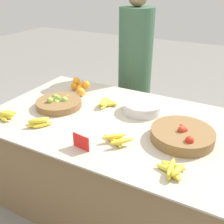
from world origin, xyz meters
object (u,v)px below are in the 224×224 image
(lime_bowl, at_px, (59,103))
(vendor_person, at_px, (135,76))
(price_sign, at_px, (81,142))
(metal_bowl, at_px, (143,107))
(tomato_basket, at_px, (182,135))

(lime_bowl, distance_m, vendor_person, 0.96)
(lime_bowl, bearing_deg, price_sign, -39.80)
(lime_bowl, distance_m, metal_bowl, 0.64)
(lime_bowl, relative_size, tomato_basket, 0.90)
(metal_bowl, bearing_deg, lime_bowl, -159.72)
(metal_bowl, height_order, price_sign, price_sign)
(metal_bowl, xyz_separation_m, vendor_person, (-0.37, 0.71, -0.04))
(metal_bowl, relative_size, vendor_person, 0.18)
(tomato_basket, xyz_separation_m, metal_bowl, (-0.35, 0.24, 0.00))
(price_sign, distance_m, vendor_person, 1.34)
(tomato_basket, bearing_deg, price_sign, -143.49)
(lime_bowl, height_order, price_sign, price_sign)
(price_sign, relative_size, vendor_person, 0.07)
(tomato_basket, height_order, metal_bowl, tomato_basket)
(lime_bowl, xyz_separation_m, vendor_person, (0.23, 0.93, -0.03))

